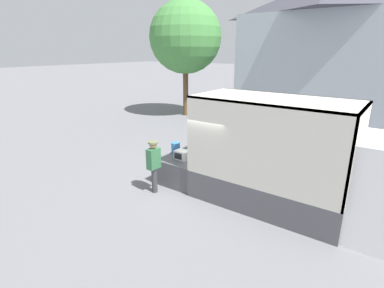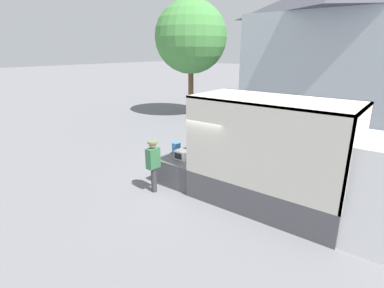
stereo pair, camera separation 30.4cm
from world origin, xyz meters
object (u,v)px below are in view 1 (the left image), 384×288
portable_generator (200,147)px  street_tree (185,37)px  box_truck (336,187)px  worker_person (154,162)px  microwave (182,155)px  orange_bucket (176,148)px

portable_generator → street_tree: street_tree is taller
box_truck → portable_generator: 4.71m
worker_person → portable_generator: bearing=79.3°
street_tree → portable_generator: bearing=-50.0°
portable_generator → street_tree: bearing=130.0°
microwave → box_truck: bearing=4.6°
worker_person → street_tree: (-6.47, 10.21, 4.15)m
box_truck → orange_bucket: (-5.35, -0.02, 0.03)m
portable_generator → worker_person: worker_person is taller
portable_generator → worker_person: size_ratio=0.35×
portable_generator → worker_person: bearing=-100.7°
box_truck → street_tree: bearing=142.9°
portable_generator → microwave: bearing=-95.2°
box_truck → microwave: size_ratio=14.11×
box_truck → portable_generator: size_ratio=11.26×
microwave → orange_bucket: 0.69m
box_truck → portable_generator: bearing=173.2°
microwave → worker_person: (-0.30, -1.10, 0.03)m
microwave → street_tree: bearing=126.6°
box_truck → street_tree: 15.05m
orange_bucket → street_tree: size_ratio=0.05×
orange_bucket → worker_person: bearing=-78.9°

